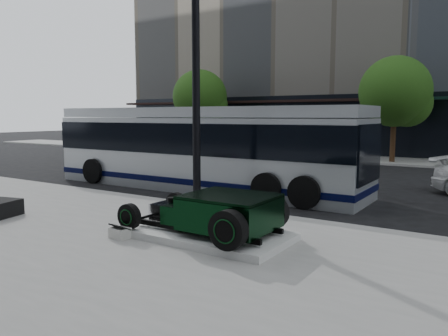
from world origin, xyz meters
The scene contains 8 objects.
ground centered at (0.00, 0.00, 0.00)m, with size 120.00×120.00×0.00m, color black.
sidewalk_far centered at (0.00, 14.00, 0.06)m, with size 70.00×4.00×0.12m, color gray.
street_trees centered at (1.15, 13.07, 3.77)m, with size 29.80×3.80×5.70m.
display_plinth centered at (1.11, -4.79, 0.20)m, with size 3.40×1.80×0.15m, color silver.
hot_rod centered at (1.45, -4.79, 0.70)m, with size 3.22×2.00×0.81m.
info_plaque centered at (-0.38, -5.79, 0.24)m, with size 0.42×0.33×0.31m.
lamppost centered at (-1.06, -2.20, 3.47)m, with size 0.40×0.40×7.26m.
transit_bus centered at (-3.08, 0.74, 1.49)m, with size 12.12×2.88×2.92m.
Camera 1 is at (6.19, -12.00, 2.64)m, focal length 35.00 mm.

